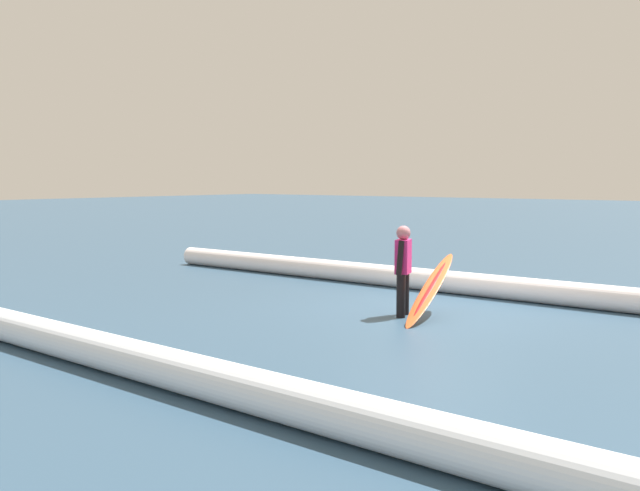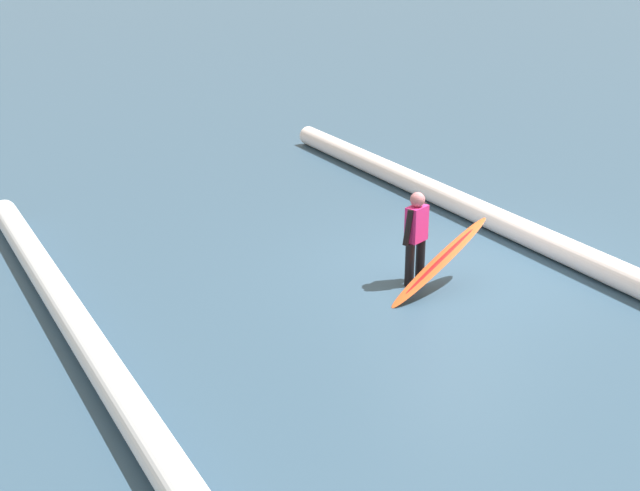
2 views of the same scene
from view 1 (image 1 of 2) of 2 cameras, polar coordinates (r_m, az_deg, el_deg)
name	(u,v)px [view 1 (image 1 of 2)]	position (r m, az deg, el deg)	size (l,w,h in m)	color
ground_plane	(433,309)	(12.45, 8.70, -4.84)	(126.33, 126.33, 0.00)	#2F4B63
surfer	(403,266)	(11.64, 6.40, -1.56)	(0.30, 0.56, 1.42)	black
surfboard	(430,289)	(11.60, 8.48, -3.29)	(0.59, 1.98, 0.94)	#E55926
wave_crest_midground	(276,397)	(6.76, -3.43, -11.53)	(0.42, 0.42, 15.36)	white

